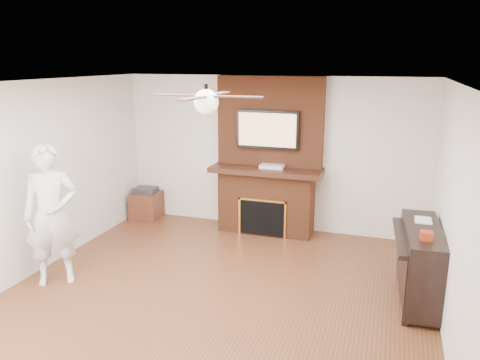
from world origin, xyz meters
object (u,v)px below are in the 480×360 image
(person, at_px, (51,215))
(piano, at_px, (420,262))
(fireplace, at_px, (268,172))
(side_table, at_px, (146,204))

(person, height_order, piano, person)
(fireplace, xyz_separation_m, piano, (2.28, -1.69, -0.52))
(side_table, bearing_deg, fireplace, -1.51)
(person, xyz_separation_m, piano, (4.33, 0.94, -0.41))
(person, bearing_deg, fireplace, 16.43)
(side_table, xyz_separation_m, piano, (4.48, -1.63, 0.22))
(fireplace, relative_size, person, 1.40)
(fireplace, relative_size, side_table, 4.51)
(fireplace, relative_size, piano, 1.81)
(piano, bearing_deg, fireplace, 140.13)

